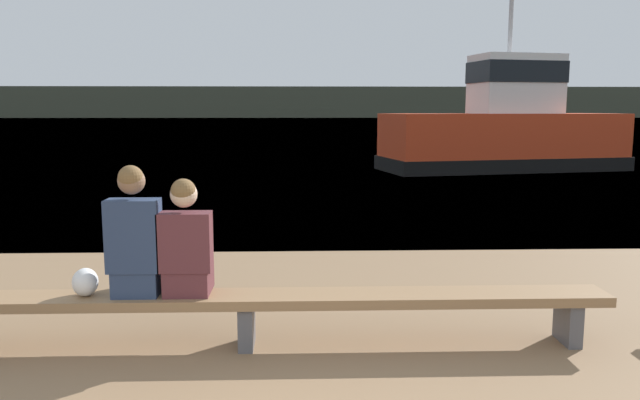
{
  "coord_description": "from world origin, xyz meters",
  "views": [
    {
      "loc": [
        0.2,
        -2.22,
        1.97
      ],
      "look_at": [
        0.47,
        5.79,
        0.8
      ],
      "focal_mm": 35.0,
      "sensor_mm": 36.0,
      "label": 1
    }
  ],
  "objects_px": {
    "person_left": "(135,240)",
    "person_right": "(186,246)",
    "bench_main": "(246,304)",
    "tugboat_red": "(505,134)",
    "shopping_bag": "(85,282)"
  },
  "relations": [
    {
      "from": "person_right",
      "to": "tugboat_red",
      "type": "distance_m",
      "value": 17.03
    },
    {
      "from": "bench_main",
      "to": "tugboat_red",
      "type": "xyz_separation_m",
      "value": [
        7.17,
        15.22,
        0.81
      ]
    },
    {
      "from": "bench_main",
      "to": "person_left",
      "type": "relative_size",
      "value": 5.6
    },
    {
      "from": "person_right",
      "to": "bench_main",
      "type": "bearing_deg",
      "value": -1.73
    },
    {
      "from": "person_left",
      "to": "tugboat_red",
      "type": "relative_size",
      "value": 0.13
    },
    {
      "from": "person_right",
      "to": "shopping_bag",
      "type": "bearing_deg",
      "value": -179.59
    },
    {
      "from": "bench_main",
      "to": "tugboat_red",
      "type": "height_order",
      "value": "tugboat_red"
    },
    {
      "from": "person_left",
      "to": "person_right",
      "type": "distance_m",
      "value": 0.42
    },
    {
      "from": "bench_main",
      "to": "person_right",
      "type": "xyz_separation_m",
      "value": [
        -0.48,
        0.01,
        0.5
      ]
    },
    {
      "from": "person_left",
      "to": "shopping_bag",
      "type": "relative_size",
      "value": 4.6
    },
    {
      "from": "bench_main",
      "to": "shopping_bag",
      "type": "relative_size",
      "value": 25.76
    },
    {
      "from": "person_left",
      "to": "tugboat_red",
      "type": "distance_m",
      "value": 17.22
    },
    {
      "from": "bench_main",
      "to": "person_left",
      "type": "height_order",
      "value": "person_left"
    },
    {
      "from": "bench_main",
      "to": "shopping_bag",
      "type": "distance_m",
      "value": 1.33
    },
    {
      "from": "bench_main",
      "to": "person_right",
      "type": "height_order",
      "value": "person_right"
    }
  ]
}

